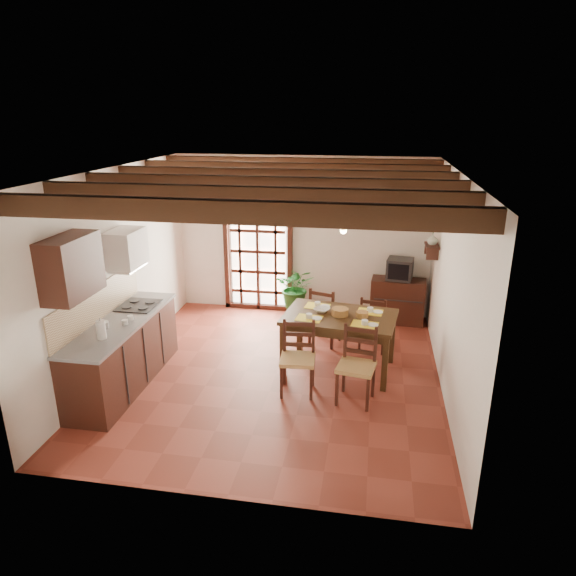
% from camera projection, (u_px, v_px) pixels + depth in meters
% --- Properties ---
extents(ground_plane, '(5.00, 5.00, 0.00)m').
position_uv_depth(ground_plane, '(276.00, 374.00, 7.23)').
color(ground_plane, maroon).
extents(room_shell, '(4.52, 5.02, 2.81)m').
position_uv_depth(room_shell, '(275.00, 249.00, 6.63)').
color(room_shell, silver).
rests_on(room_shell, ground_plane).
extents(ceiling_beams, '(4.50, 4.34, 0.20)m').
position_uv_depth(ceiling_beams, '(275.00, 181.00, 6.35)').
color(ceiling_beams, black).
rests_on(ceiling_beams, room_shell).
extents(french_door, '(1.26, 0.11, 2.32)m').
position_uv_depth(french_door, '(258.00, 247.00, 9.25)').
color(french_door, white).
rests_on(french_door, ground_plane).
extents(kitchen_counter, '(0.64, 2.25, 1.38)m').
position_uv_depth(kitchen_counter, '(123.00, 352.00, 6.82)').
color(kitchen_counter, black).
rests_on(kitchen_counter, ground_plane).
extents(upper_cabinet, '(0.35, 0.80, 0.70)m').
position_uv_depth(upper_cabinet, '(71.00, 267.00, 5.74)').
color(upper_cabinet, black).
rests_on(upper_cabinet, room_shell).
extents(range_hood, '(0.38, 0.60, 0.54)m').
position_uv_depth(range_hood, '(126.00, 249.00, 6.94)').
color(range_hood, white).
rests_on(range_hood, room_shell).
extents(counter_items, '(0.50, 1.43, 0.25)m').
position_uv_depth(counter_items, '(123.00, 315.00, 6.75)').
color(counter_items, black).
rests_on(counter_items, kitchen_counter).
extents(dining_table, '(1.64, 1.17, 0.83)m').
position_uv_depth(dining_table, '(340.00, 322.00, 7.14)').
color(dining_table, '#392512').
rests_on(dining_table, ground_plane).
extents(chair_near_left, '(0.47, 0.45, 0.96)m').
position_uv_depth(chair_near_left, '(298.00, 371.00, 6.68)').
color(chair_near_left, tan).
rests_on(chair_near_left, ground_plane).
extents(chair_near_right, '(0.52, 0.50, 0.98)m').
position_uv_depth(chair_near_right, '(356.00, 379.00, 6.47)').
color(chair_near_right, tan).
rests_on(chair_near_right, ground_plane).
extents(chair_far_left, '(0.54, 0.52, 0.94)m').
position_uv_depth(chair_far_left, '(325.00, 326.00, 8.09)').
color(chair_far_left, tan).
rests_on(chair_far_left, ground_plane).
extents(chair_far_right, '(0.47, 0.45, 0.89)m').
position_uv_depth(chair_far_right, '(373.00, 333.00, 7.88)').
color(chair_far_right, tan).
rests_on(chair_far_right, ground_plane).
extents(table_setting, '(1.11, 0.74, 0.10)m').
position_uv_depth(table_setting, '(340.00, 308.00, 7.07)').
color(table_setting, yellow).
rests_on(table_setting, dining_table).
extents(table_bowl, '(0.28, 0.28, 0.05)m').
position_uv_depth(table_bowl, '(322.00, 310.00, 7.22)').
color(table_bowl, white).
rests_on(table_bowl, dining_table).
extents(sideboard, '(0.94, 0.48, 0.78)m').
position_uv_depth(sideboard, '(397.00, 301.00, 8.90)').
color(sideboard, black).
rests_on(sideboard, ground_plane).
extents(crt_tv, '(0.48, 0.45, 0.36)m').
position_uv_depth(crt_tv, '(400.00, 269.00, 8.70)').
color(crt_tv, black).
rests_on(crt_tv, sideboard).
extents(fuse_box, '(0.25, 0.03, 0.32)m').
position_uv_depth(fuse_box, '(390.00, 220.00, 8.72)').
color(fuse_box, white).
rests_on(fuse_box, room_shell).
extents(plant_pot, '(0.38, 0.38, 0.23)m').
position_uv_depth(plant_pot, '(296.00, 311.00, 9.20)').
color(plant_pot, maroon).
rests_on(plant_pot, ground_plane).
extents(potted_plant, '(1.78, 1.54, 1.95)m').
position_uv_depth(potted_plant, '(296.00, 287.00, 9.05)').
color(potted_plant, '#144C19').
rests_on(potted_plant, ground_plane).
extents(wall_shelf, '(0.20, 0.42, 0.20)m').
position_uv_depth(wall_shelf, '(432.00, 248.00, 7.88)').
color(wall_shelf, black).
rests_on(wall_shelf, room_shell).
extents(shelf_vase, '(0.15, 0.15, 0.15)m').
position_uv_depth(shelf_vase, '(433.00, 239.00, 7.84)').
color(shelf_vase, '#B2BFB2').
rests_on(shelf_vase, wall_shelf).
extents(shelf_flowers, '(0.14, 0.14, 0.36)m').
position_uv_depth(shelf_flowers, '(434.00, 226.00, 7.77)').
color(shelf_flowers, yellow).
rests_on(shelf_flowers, shelf_vase).
extents(framed_picture, '(0.03, 0.32, 0.32)m').
position_uv_depth(framed_picture, '(441.00, 213.00, 7.69)').
color(framed_picture, brown).
rests_on(framed_picture, room_shell).
extents(pendant_lamp, '(0.36, 0.36, 0.84)m').
position_uv_depth(pendant_lamp, '(344.00, 225.00, 6.79)').
color(pendant_lamp, black).
rests_on(pendant_lamp, room_shell).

